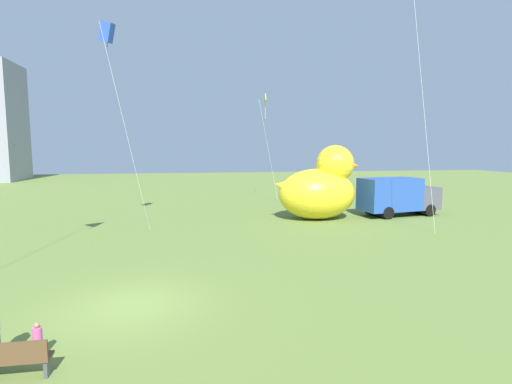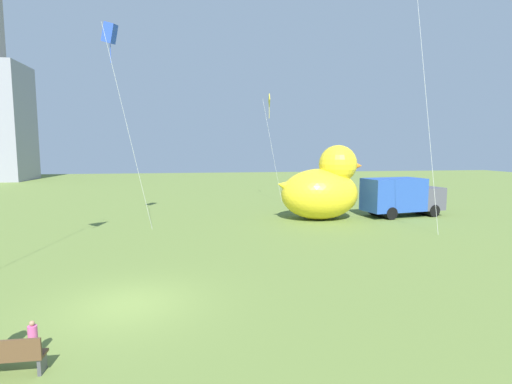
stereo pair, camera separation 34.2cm
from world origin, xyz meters
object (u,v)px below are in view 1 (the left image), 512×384
(park_bench, at_px, (13,359))
(person_child, at_px, (38,339))
(giant_inflatable_duck, at_px, (320,188))
(kite_yellow, at_px, (266,104))
(box_truck, at_px, (397,197))
(kite_blue, at_px, (107,34))

(park_bench, relative_size, person_child, 1.69)
(giant_inflatable_duck, bearing_deg, kite_yellow, 100.59)
(box_truck, distance_m, kite_blue, 22.51)
(park_bench, height_order, kite_blue, kite_blue)
(park_bench, height_order, person_child, park_bench)
(kite_yellow, height_order, kite_blue, kite_blue)
(park_bench, distance_m, box_truck, 26.37)
(person_child, height_order, kite_blue, kite_blue)
(park_bench, distance_m, kite_yellow, 31.28)
(park_bench, bearing_deg, giant_inflatable_duck, 53.28)
(giant_inflatable_duck, xyz_separation_m, kite_blue, (-13.75, -1.88, 9.42))
(giant_inflatable_duck, relative_size, box_truck, 1.01)
(kite_blue, bearing_deg, box_truck, 6.13)
(giant_inflatable_duck, xyz_separation_m, kite_yellow, (-1.91, 10.22, 6.94))
(kite_blue, bearing_deg, park_bench, -87.82)
(box_truck, xyz_separation_m, kite_blue, (-19.94, -2.14, 10.22))
(box_truck, distance_m, kite_yellow, 14.99)
(kite_yellow, bearing_deg, giant_inflatable_duck, -79.41)
(giant_inflatable_duck, distance_m, kite_blue, 16.78)
(park_bench, xyz_separation_m, box_truck, (19.34, 17.90, 0.98))
(person_child, relative_size, giant_inflatable_duck, 0.14)
(person_child, bearing_deg, park_bench, -103.71)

